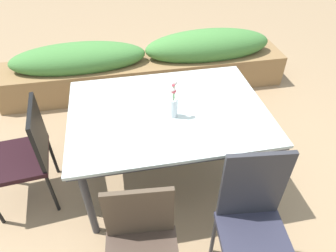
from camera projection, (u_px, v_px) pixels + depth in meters
name	position (u px, v px, depth m)	size (l,w,h in m)	color
ground_plane	(174.00, 177.00, 2.83)	(12.00, 12.00, 0.00)	#9E7F5B
dining_table	(168.00, 116.00, 2.39)	(1.53, 1.10, 0.77)	silver
chair_end_left	(25.00, 152.00, 2.36)	(0.52, 0.52, 0.90)	black
chair_near_right	(253.00, 219.00, 1.84)	(0.46, 0.46, 1.03)	#2D2D3F
chair_near_left	(142.00, 247.00, 1.78)	(0.47, 0.47, 0.86)	#433329
flower_vase	(174.00, 103.00, 2.21)	(0.06, 0.06, 0.31)	silver
planter_box	(147.00, 65.00, 3.77)	(3.50, 0.55, 0.72)	olive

